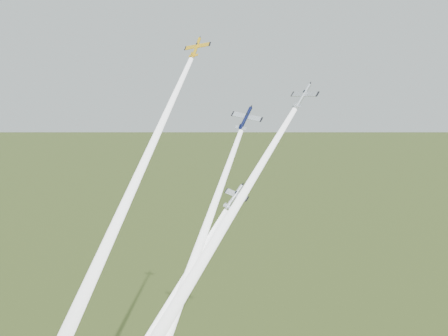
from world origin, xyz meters
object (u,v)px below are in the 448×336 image
plane_yellow (196,47)px  plane_navy (246,118)px  plane_silver_low (235,196)px  plane_silver_right (303,96)px

plane_yellow → plane_navy: (12.57, -0.55, -14.66)m
plane_navy → plane_silver_low: (3.01, -9.66, -14.44)m
plane_silver_right → plane_yellow: bearing=-167.2°
plane_navy → plane_silver_low: plane_navy is taller
plane_yellow → plane_silver_low: plane_yellow is taller
plane_silver_right → plane_silver_low: size_ratio=1.01×
plane_navy → plane_silver_low: 17.63m
plane_silver_right → plane_silver_low: bearing=-129.7°
plane_navy → plane_silver_right: plane_silver_right is taller
plane_yellow → plane_silver_right: plane_yellow is taller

